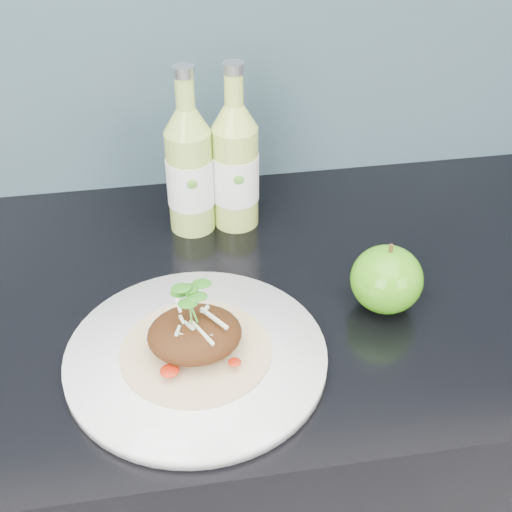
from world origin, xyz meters
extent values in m
cube|color=black|center=(0.00, 1.70, 0.45)|extent=(4.00, 0.60, 0.90)
cylinder|color=white|center=(-0.07, 1.57, 0.91)|extent=(0.30, 0.30, 0.02)
cylinder|color=tan|center=(-0.07, 1.57, 0.92)|extent=(0.17, 0.17, 0.00)
ellipsoid|color=#4B260E|center=(-0.07, 1.57, 0.94)|extent=(0.11, 0.09, 0.05)
ellipsoid|color=#34890E|center=(0.18, 1.63, 0.94)|extent=(0.11, 0.11, 0.09)
cylinder|color=#472D14|center=(0.18, 1.63, 0.99)|extent=(0.01, 0.00, 0.01)
cylinder|color=#A3C451|center=(-0.05, 1.85, 0.98)|extent=(0.09, 0.09, 0.15)
cone|color=#A3C451|center=(-0.05, 1.85, 1.07)|extent=(0.07, 0.07, 0.03)
cylinder|color=#A3C451|center=(-0.05, 1.85, 1.11)|extent=(0.03, 0.03, 0.04)
cylinder|color=silver|center=(-0.05, 1.85, 1.14)|extent=(0.03, 0.03, 0.01)
cylinder|color=white|center=(-0.05, 1.85, 0.98)|extent=(0.09, 0.09, 0.07)
ellipsoid|color=#59A533|center=(-0.05, 1.82, 0.99)|extent=(0.01, 0.00, 0.01)
cylinder|color=#B3C954|center=(0.02, 1.85, 0.98)|extent=(0.08, 0.08, 0.15)
cone|color=#B3C954|center=(0.02, 1.85, 1.07)|extent=(0.07, 0.07, 0.03)
cylinder|color=#B3C954|center=(0.02, 1.85, 1.11)|extent=(0.03, 0.03, 0.04)
cylinder|color=silver|center=(0.02, 1.85, 1.14)|extent=(0.03, 0.03, 0.01)
cylinder|color=white|center=(0.02, 1.85, 0.98)|extent=(0.08, 0.08, 0.07)
ellipsoid|color=#59A533|center=(0.02, 1.82, 0.99)|extent=(0.01, 0.00, 0.01)
camera|label=1|loc=(-0.10, 0.97, 1.49)|focal=50.00mm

